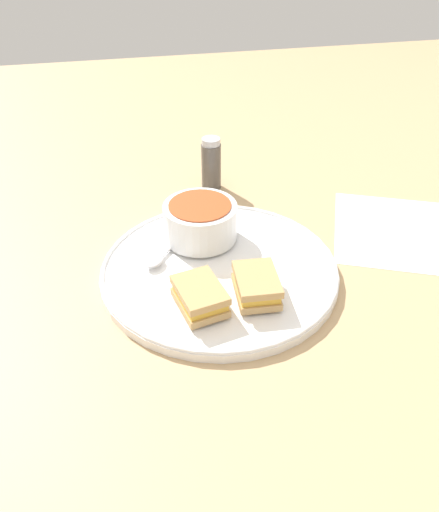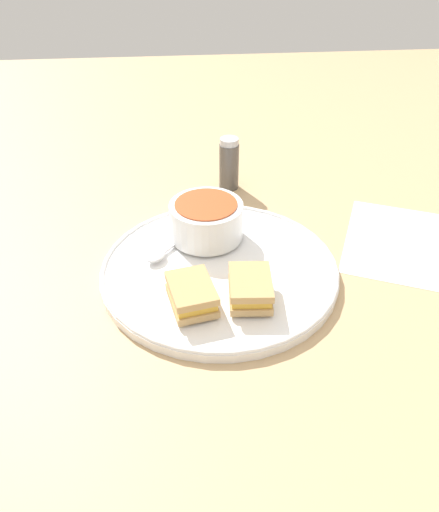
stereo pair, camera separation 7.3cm
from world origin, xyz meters
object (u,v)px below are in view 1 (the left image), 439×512
(sandwich_half_far, at_px, (257,285))
(salt_shaker, at_px, (211,164))
(spoon, at_px, (158,258))
(sandwich_half_near, at_px, (200,296))
(soup_bowl, at_px, (200,221))

(sandwich_half_far, distance_m, salt_shaker, 0.34)
(spoon, height_order, sandwich_half_near, sandwich_half_near)
(salt_shaker, bearing_deg, spoon, 150.87)
(soup_bowl, bearing_deg, salt_shaker, -16.77)
(soup_bowl, height_order, sandwich_half_far, soup_bowl)
(soup_bowl, bearing_deg, spoon, 122.57)
(sandwich_half_near, relative_size, sandwich_half_far, 1.07)
(spoon, bearing_deg, sandwich_half_near, 60.58)
(soup_bowl, xyz_separation_m, sandwich_half_far, (-0.15, -0.05, -0.01))
(salt_shaker, bearing_deg, sandwich_half_near, 165.81)
(sandwich_half_near, distance_m, sandwich_half_far, 0.08)
(spoon, height_order, sandwich_half_far, sandwich_half_far)
(sandwich_half_far, relative_size, salt_shaker, 0.81)
(soup_bowl, bearing_deg, sandwich_half_far, -162.82)
(spoon, relative_size, sandwich_half_near, 1.12)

